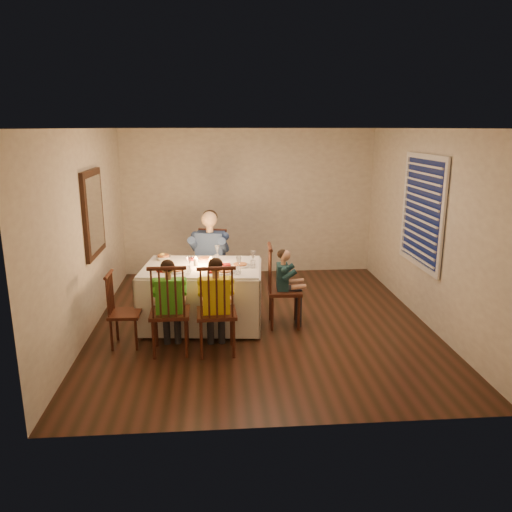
{
  "coord_description": "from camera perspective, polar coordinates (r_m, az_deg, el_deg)",
  "views": [
    {
      "loc": [
        -0.58,
        -6.43,
        2.61
      ],
      "look_at": [
        -0.05,
        0.15,
        0.91
      ],
      "focal_mm": 35.0,
      "sensor_mm": 36.0,
      "label": 1
    }
  ],
  "objects": [
    {
      "name": "child_green",
      "position": [
        6.18,
        -9.61,
        -10.72
      ],
      "size": [
        0.41,
        0.38,
        1.15
      ],
      "primitive_type": null,
      "rotation": [
        0.0,
        0.0,
        3.17
      ],
      "color": "green",
      "rests_on": "ground"
    },
    {
      "name": "wall_left",
      "position": [
        6.77,
        -18.79,
        2.54
      ],
      "size": [
        0.02,
        5.0,
        2.6
      ],
      "primitive_type": "cube",
      "color": "beige",
      "rests_on": "ground"
    },
    {
      "name": "chair_extra",
      "position": [
        6.47,
        -14.49,
        -9.81
      ],
      "size": [
        0.37,
        0.39,
        0.93
      ],
      "primitive_type": null,
      "rotation": [
        0.0,
        0.0,
        1.55
      ],
      "color": "#33160E",
      "rests_on": "ground"
    },
    {
      "name": "setting_yellow",
      "position": [
        6.35,
        -3.52,
        -1.81
      ],
      "size": [
        0.28,
        0.28,
        0.02
      ],
      "primitive_type": "cylinder",
      "rotation": [
        0.0,
        0.0,
        -0.1
      ],
      "color": "silver",
      "rests_on": "dining_table"
    },
    {
      "name": "child_teal",
      "position": [
        6.87,
        3.21,
        -7.87
      ],
      "size": [
        0.34,
        0.36,
        1.06
      ],
      "primitive_type": null,
      "rotation": [
        0.0,
        0.0,
        1.52
      ],
      "color": "#19393F",
      "rests_on": "ground"
    },
    {
      "name": "chair_near_right",
      "position": [
        6.11,
        -4.45,
        -10.87
      ],
      "size": [
        0.48,
        0.46,
        1.12
      ],
      "primitive_type": null,
      "rotation": [
        0.0,
        0.0,
        3.18
      ],
      "color": "#33160E",
      "rests_on": "ground"
    },
    {
      "name": "orange_fruit",
      "position": [
        6.7,
        -4.32,
        -0.69
      ],
      "size": [
        0.08,
        0.08,
        0.08
      ],
      "primitive_type": "sphere",
      "color": "orange",
      "rests_on": "dining_table"
    },
    {
      "name": "setting_teal",
      "position": [
        6.63,
        -1.81,
        -1.07
      ],
      "size": [
        0.28,
        0.28,
        0.02
      ],
      "primitive_type": "cylinder",
      "rotation": [
        0.0,
        0.0,
        -0.1
      ],
      "color": "silver",
      "rests_on": "dining_table"
    },
    {
      "name": "candle_left",
      "position": [
        6.68,
        -6.91,
        -0.71
      ],
      "size": [
        0.06,
        0.06,
        0.1
      ],
      "primitive_type": "cylinder",
      "color": "white",
      "rests_on": "dining_table"
    },
    {
      "name": "adult",
      "position": [
        7.73,
        -5.14,
        -5.31
      ],
      "size": [
        0.66,
        0.62,
        1.43
      ],
      "primitive_type": null,
      "rotation": [
        0.0,
        0.0,
        -0.22
      ],
      "color": "navy",
      "rests_on": "ground"
    },
    {
      "name": "wall_back",
      "position": [
        9.04,
        -0.85,
        6.15
      ],
      "size": [
        4.5,
        0.02,
        2.6
      ],
      "primitive_type": "cube",
      "color": "beige",
      "rests_on": "ground"
    },
    {
      "name": "wall_right",
      "position": [
        7.14,
        18.89,
        3.12
      ],
      "size": [
        0.02,
        5.0,
        2.6
      ],
      "primitive_type": "cube",
      "color": "beige",
      "rests_on": "ground"
    },
    {
      "name": "squash",
      "position": [
        7.08,
        -10.68,
        -0.03
      ],
      "size": [
        0.09,
        0.09,
        0.09
      ],
      "primitive_type": "sphere",
      "color": "yellow",
      "rests_on": "dining_table"
    },
    {
      "name": "ground",
      "position": [
        6.96,
        0.54,
        -7.55
      ],
      "size": [
        5.0,
        5.0,
        0.0
      ],
      "primitive_type": "plane",
      "color": "black",
      "rests_on": "ground"
    },
    {
      "name": "serving_bowl",
      "position": [
        7.07,
        -10.52,
        -0.2
      ],
      "size": [
        0.21,
        0.21,
        0.05
      ],
      "primitive_type": "imported",
      "rotation": [
        0.0,
        0.0,
        0.01
      ],
      "color": "silver",
      "rests_on": "dining_table"
    },
    {
      "name": "candle_right",
      "position": [
        6.65,
        -5.19,
        -0.72
      ],
      "size": [
        0.06,
        0.06,
        0.1
      ],
      "primitive_type": "cylinder",
      "color": "white",
      "rests_on": "dining_table"
    },
    {
      "name": "dining_table",
      "position": [
        6.75,
        -6.15,
        -3.06
      ],
      "size": [
        1.68,
        1.28,
        0.79
      ],
      "rotation": [
        0.0,
        0.0,
        -0.1
      ],
      "color": "silver",
      "rests_on": "ground"
    },
    {
      "name": "chair_near_left",
      "position": [
        6.18,
        -9.61,
        -10.72
      ],
      "size": [
        0.47,
        0.45,
        1.12
      ],
      "primitive_type": null,
      "rotation": [
        0.0,
        0.0,
        3.17
      ],
      "color": "#33160E",
      "rests_on": "ground"
    },
    {
      "name": "setting_adult",
      "position": [
        6.96,
        -5.86,
        -0.39
      ],
      "size": [
        0.28,
        0.28,
        0.02
      ],
      "primitive_type": "cylinder",
      "rotation": [
        0.0,
        0.0,
        -0.1
      ],
      "color": "silver",
      "rests_on": "dining_table"
    },
    {
      "name": "ceiling",
      "position": [
        6.45,
        0.6,
        14.39
      ],
      "size": [
        5.0,
        5.0,
        0.0
      ],
      "primitive_type": "plane",
      "color": "white",
      "rests_on": "wall_back"
    },
    {
      "name": "wall_mirror",
      "position": [
        7.01,
        -18.08,
        4.65
      ],
      "size": [
        0.06,
        0.95,
        1.15
      ],
      "color": "black",
      "rests_on": "wall_left"
    },
    {
      "name": "setting_green",
      "position": [
        6.45,
        -9.15,
        -1.71
      ],
      "size": [
        0.28,
        0.28,
        0.02
      ],
      "primitive_type": "cylinder",
      "rotation": [
        0.0,
        0.0,
        -0.1
      ],
      "color": "silver",
      "rests_on": "dining_table"
    },
    {
      "name": "window_blinds",
      "position": [
        7.18,
        18.38,
        4.85
      ],
      "size": [
        0.07,
        1.34,
        1.54
      ],
      "color": "#0D1436",
      "rests_on": "wall_right"
    },
    {
      "name": "chair_end",
      "position": [
        6.87,
        3.21,
        -7.87
      ],
      "size": [
        0.46,
        0.48,
        1.12
      ],
      "primitive_type": null,
      "rotation": [
        0.0,
        0.0,
        1.52
      ],
      "color": "#33160E",
      "rests_on": "ground"
    },
    {
      "name": "child_yellow",
      "position": [
        6.11,
        -4.45,
        -10.87
      ],
      "size": [
        0.43,
        0.4,
        1.18
      ],
      "primitive_type": null,
      "rotation": [
        0.0,
        0.0,
        3.18
      ],
      "color": "yellow",
      "rests_on": "ground"
    },
    {
      "name": "chair_adult",
      "position": [
        7.73,
        -5.14,
        -5.31
      ],
      "size": [
        0.54,
        0.53,
        1.12
      ],
      "primitive_type": null,
      "rotation": [
        0.0,
        0.0,
        -0.22
      ],
      "color": "#33160E",
      "rests_on": "ground"
    }
  ]
}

